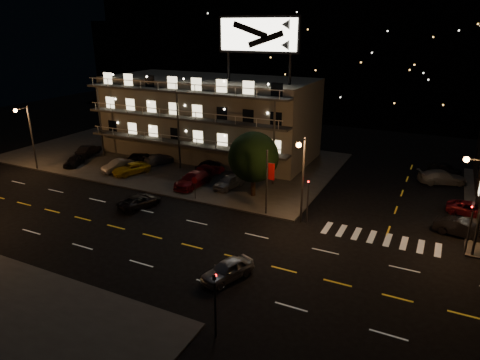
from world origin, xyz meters
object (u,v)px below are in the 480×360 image
at_px(lot_car_7, 160,159).
at_px(road_car_west, 140,201).
at_px(road_car_east, 228,270).
at_px(side_car_0, 462,228).
at_px(lot_car_2, 131,169).
at_px(tree, 253,158).
at_px(lot_car_4, 229,181).

height_order(lot_car_7, road_car_west, lot_car_7).
relative_size(road_car_east, road_car_west, 0.93).
height_order(road_car_east, road_car_west, road_car_east).
relative_size(side_car_0, road_car_west, 1.01).
bearing_deg(lot_car_7, road_car_west, 139.44).
bearing_deg(lot_car_2, tree, 22.31).
distance_m(side_car_0, road_car_west, 29.49).
height_order(side_car_0, road_car_east, side_car_0).
bearing_deg(lot_car_7, lot_car_4, -176.39).
height_order(tree, lot_car_4, tree).
xyz_separation_m(lot_car_7, side_car_0, (35.13, -5.08, -0.03)).
bearing_deg(lot_car_4, side_car_0, 7.94).
relative_size(tree, road_car_east, 1.66).
relative_size(side_car_0, road_car_east, 1.09).
bearing_deg(tree, lot_car_2, -179.55).
xyz_separation_m(lot_car_2, road_car_east, (20.92, -14.79, -0.08)).
bearing_deg(lot_car_4, tree, -4.53).
xyz_separation_m(lot_car_2, road_car_west, (7.20, -7.34, -0.17)).
height_order(lot_car_2, side_car_0, side_car_0).
relative_size(lot_car_2, lot_car_4, 1.10).
xyz_separation_m(tree, lot_car_2, (-16.06, -0.12, -3.41)).
bearing_deg(road_car_east, road_car_west, 172.76).
height_order(lot_car_4, lot_car_7, lot_car_4).
distance_m(tree, lot_car_7, 16.48).
height_order(tree, road_car_west, tree).
relative_size(lot_car_4, side_car_0, 0.93).
bearing_deg(lot_car_2, road_car_east, -13.39).
distance_m(lot_car_4, side_car_0, 23.04).
bearing_deg(road_car_east, lot_car_7, 157.04).
distance_m(tree, lot_car_4, 4.75).
xyz_separation_m(lot_car_4, road_car_west, (-5.60, -8.36, -0.24)).
height_order(lot_car_4, road_car_west, lot_car_4).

